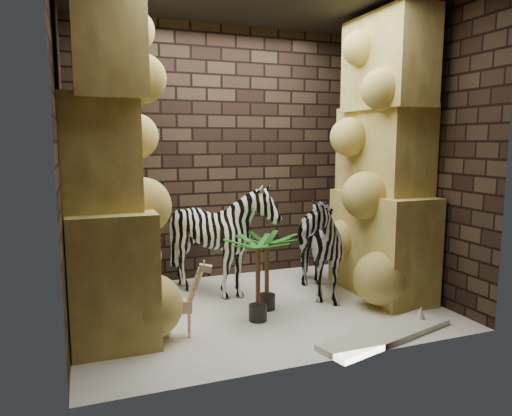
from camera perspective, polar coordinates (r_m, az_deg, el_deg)
name	(u,v)px	position (r m, az deg, el deg)	size (l,w,h in m)	color
floor	(259,308)	(4.81, 0.39, -12.04)	(3.50, 3.50, 0.00)	white
wall_back	(222,154)	(5.70, -4.11, 6.52)	(3.50, 3.50, 0.00)	black
wall_front	(322,163)	(3.38, 8.02, 5.37)	(3.50, 3.50, 0.00)	black
wall_left	(62,160)	(4.22, -22.48, 5.37)	(3.00, 3.00, 0.00)	black
wall_right	(410,156)	(5.39, 18.15, 6.05)	(3.00, 3.00, 0.00)	black
rock_pillar_left	(106,160)	(4.22, -17.72, 5.61)	(0.68, 1.30, 3.00)	#DECF6C
rock_pillar_right	(384,156)	(5.19, 15.29, 6.10)	(0.58, 1.25, 3.00)	#DECF6C
zebra_right	(310,235)	(5.09, 6.60, -3.28)	(0.60, 1.11, 1.31)	white
zebra_left	(221,245)	(5.04, -4.21, -4.46)	(1.00, 1.24, 1.12)	white
giraffe_toy	(178,298)	(4.10, -9.39, -10.72)	(0.35, 0.12, 0.68)	beige
palm_front	(267,272)	(4.67, 1.32, -7.73)	(0.36, 0.36, 0.76)	#144510
palm_back	(258,279)	(4.37, 0.24, -8.63)	(0.36, 0.36, 0.79)	#144510
surfboard	(386,334)	(4.30, 15.53, -14.49)	(1.37, 0.34, 0.05)	beige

